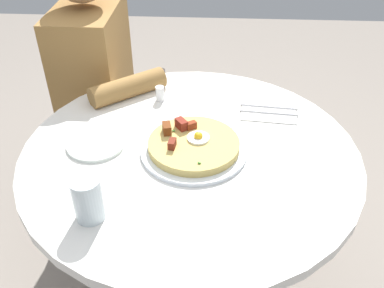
{
  "coord_description": "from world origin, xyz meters",
  "views": [
    {
      "loc": [
        -0.91,
        -0.06,
        1.41
      ],
      "look_at": [
        -0.01,
        -0.01,
        0.73
      ],
      "focal_mm": 38.71,
      "sensor_mm": 36.0,
      "label": 1
    }
  ],
  "objects_px": {
    "salt_shaker": "(160,93)",
    "pepper_shaker": "(161,77)",
    "bread_plate": "(97,143)",
    "dining_table": "(190,192)",
    "fork": "(269,106)",
    "water_glass": "(88,199)",
    "pizza_plate": "(194,150)",
    "person_seated": "(101,111)",
    "knife": "(269,112)",
    "breakfast_pizza": "(193,144)"
  },
  "relations": [
    {
      "from": "salt_shaker",
      "to": "pepper_shaker",
      "type": "relative_size",
      "value": 0.84
    },
    {
      "from": "bread_plate",
      "to": "dining_table",
      "type": "bearing_deg",
      "value": -90.81
    },
    {
      "from": "bread_plate",
      "to": "pepper_shaker",
      "type": "xyz_separation_m",
      "value": [
        0.35,
        -0.14,
        0.02
      ]
    },
    {
      "from": "fork",
      "to": "water_glass",
      "type": "bearing_deg",
      "value": 53.58
    },
    {
      "from": "pizza_plate",
      "to": "bread_plate",
      "type": "xyz_separation_m",
      "value": [
        0.02,
        0.27,
        -0.0
      ]
    },
    {
      "from": "person_seated",
      "to": "pizza_plate",
      "type": "distance_m",
      "value": 0.68
    },
    {
      "from": "fork",
      "to": "knife",
      "type": "relative_size",
      "value": 1.0
    },
    {
      "from": "pepper_shaker",
      "to": "salt_shaker",
      "type": "bearing_deg",
      "value": -175.96
    },
    {
      "from": "dining_table",
      "to": "bread_plate",
      "type": "height_order",
      "value": "bread_plate"
    },
    {
      "from": "salt_shaker",
      "to": "dining_table",
      "type": "bearing_deg",
      "value": -156.03
    },
    {
      "from": "breakfast_pizza",
      "to": "water_glass",
      "type": "relative_size",
      "value": 2.28
    },
    {
      "from": "breakfast_pizza",
      "to": "salt_shaker",
      "type": "height_order",
      "value": "breakfast_pizza"
    },
    {
      "from": "dining_table",
      "to": "pepper_shaker",
      "type": "bearing_deg",
      "value": 18.65
    },
    {
      "from": "pepper_shaker",
      "to": "person_seated",
      "type": "bearing_deg",
      "value": 63.31
    },
    {
      "from": "breakfast_pizza",
      "to": "salt_shaker",
      "type": "xyz_separation_m",
      "value": [
        0.27,
        0.12,
        -0.0
      ]
    },
    {
      "from": "water_glass",
      "to": "fork",
      "type": "bearing_deg",
      "value": -42.08
    },
    {
      "from": "knife",
      "to": "pepper_shaker",
      "type": "xyz_separation_m",
      "value": [
        0.17,
        0.35,
        0.02
      ]
    },
    {
      "from": "bread_plate",
      "to": "pepper_shaker",
      "type": "relative_size",
      "value": 2.82
    },
    {
      "from": "bread_plate",
      "to": "salt_shaker",
      "type": "height_order",
      "value": "salt_shaker"
    },
    {
      "from": "water_glass",
      "to": "salt_shaker",
      "type": "relative_size",
      "value": 2.25
    },
    {
      "from": "salt_shaker",
      "to": "fork",
      "type": "bearing_deg",
      "value": -94.59
    },
    {
      "from": "bread_plate",
      "to": "salt_shaker",
      "type": "distance_m",
      "value": 0.29
    },
    {
      "from": "breakfast_pizza",
      "to": "fork",
      "type": "distance_m",
      "value": 0.33
    },
    {
      "from": "pizza_plate",
      "to": "water_glass",
      "type": "distance_m",
      "value": 0.34
    },
    {
      "from": "dining_table",
      "to": "knife",
      "type": "bearing_deg",
      "value": -50.62
    },
    {
      "from": "pizza_plate",
      "to": "fork",
      "type": "bearing_deg",
      "value": -43.34
    },
    {
      "from": "person_seated",
      "to": "pepper_shaker",
      "type": "distance_m",
      "value": 0.38
    },
    {
      "from": "fork",
      "to": "knife",
      "type": "xyz_separation_m",
      "value": [
        -0.04,
        0.0,
        0.0
      ]
    },
    {
      "from": "person_seated",
      "to": "water_glass",
      "type": "bearing_deg",
      "value": -166.35
    },
    {
      "from": "person_seated",
      "to": "knife",
      "type": "relative_size",
      "value": 6.31
    },
    {
      "from": "salt_shaker",
      "to": "pepper_shaker",
      "type": "height_order",
      "value": "pepper_shaker"
    },
    {
      "from": "dining_table",
      "to": "salt_shaker",
      "type": "relative_size",
      "value": 19.12
    },
    {
      "from": "pizza_plate",
      "to": "breakfast_pizza",
      "type": "relative_size",
      "value": 1.18
    },
    {
      "from": "water_glass",
      "to": "pepper_shaker",
      "type": "bearing_deg",
      "value": -8.04
    },
    {
      "from": "knife",
      "to": "person_seated",
      "type": "bearing_deg",
      "value": -20.19
    },
    {
      "from": "breakfast_pizza",
      "to": "bread_plate",
      "type": "height_order",
      "value": "breakfast_pizza"
    },
    {
      "from": "breakfast_pizza",
      "to": "water_glass",
      "type": "distance_m",
      "value": 0.34
    },
    {
      "from": "water_glass",
      "to": "knife",
      "type": "bearing_deg",
      "value": -44.01
    },
    {
      "from": "person_seated",
      "to": "salt_shaker",
      "type": "relative_size",
      "value": 23.35
    },
    {
      "from": "breakfast_pizza",
      "to": "fork",
      "type": "xyz_separation_m",
      "value": [
        0.24,
        -0.23,
        -0.02
      ]
    },
    {
      "from": "salt_shaker",
      "to": "pepper_shaker",
      "type": "distance_m",
      "value": 0.1
    },
    {
      "from": "person_seated",
      "to": "water_glass",
      "type": "distance_m",
      "value": 0.83
    },
    {
      "from": "pizza_plate",
      "to": "salt_shaker",
      "type": "distance_m",
      "value": 0.3
    },
    {
      "from": "bread_plate",
      "to": "water_glass",
      "type": "bearing_deg",
      "value": -168.69
    },
    {
      "from": "bread_plate",
      "to": "salt_shaker",
      "type": "relative_size",
      "value": 3.36
    },
    {
      "from": "dining_table",
      "to": "bread_plate",
      "type": "relative_size",
      "value": 5.68
    },
    {
      "from": "pizza_plate",
      "to": "water_glass",
      "type": "xyz_separation_m",
      "value": [
        -0.25,
        0.22,
        0.05
      ]
    },
    {
      "from": "bread_plate",
      "to": "pepper_shaker",
      "type": "distance_m",
      "value": 0.38
    },
    {
      "from": "person_seated",
      "to": "pepper_shaker",
      "type": "xyz_separation_m",
      "value": [
        -0.14,
        -0.27,
        0.23
      ]
    },
    {
      "from": "knife",
      "to": "pizza_plate",
      "type": "bearing_deg",
      "value": 48.14
    }
  ]
}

